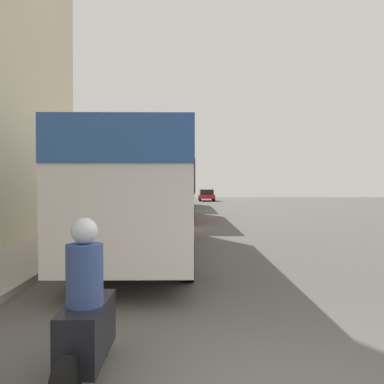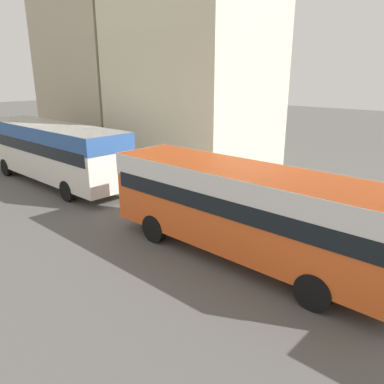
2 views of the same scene
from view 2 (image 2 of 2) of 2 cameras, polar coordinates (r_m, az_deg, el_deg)
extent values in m
cube|color=#B2ADA3|center=(30.84, -22.47, 5.60)|extent=(2.20, 120.00, 0.15)
cube|color=#BCAD93|center=(30.17, -13.32, 18.60)|extent=(6.93, 8.54, 13.09)
cube|color=beige|center=(23.33, 0.13, 19.96)|extent=(6.92, 9.01, 13.46)
cube|color=silver|center=(21.67, -20.68, 6.08)|extent=(2.50, 11.17, 2.70)
cube|color=#2D569E|center=(21.52, -20.95, 8.53)|extent=(2.53, 11.23, 0.81)
cube|color=black|center=(21.61, -20.78, 6.95)|extent=(2.55, 10.72, 0.59)
cylinder|color=black|center=(19.61, -12.62, 1.63)|extent=(0.28, 1.00, 1.00)
cylinder|color=black|center=(18.47, -18.45, 0.16)|extent=(0.28, 1.00, 1.00)
cylinder|color=black|center=(25.48, -21.66, 4.42)|extent=(0.28, 1.00, 1.00)
cylinder|color=black|center=(24.60, -26.44, 3.39)|extent=(0.28, 1.00, 1.00)
cube|color=#EA5B23|center=(11.85, 7.85, -2.27)|extent=(2.43, 9.64, 2.48)
cube|color=white|center=(11.58, 8.02, 1.77)|extent=(2.45, 9.69, 0.74)
cube|color=black|center=(11.75, 7.91, -0.85)|extent=(2.48, 9.26, 0.55)
cylinder|color=black|center=(12.03, 22.66, -9.62)|extent=(0.28, 1.00, 1.00)
cylinder|color=black|center=(10.18, 18.06, -14.24)|extent=(0.28, 1.00, 1.00)
cylinder|color=black|center=(14.83, 0.67, -3.09)|extent=(0.28, 1.00, 1.00)
cylinder|color=black|center=(13.37, -5.78, -5.54)|extent=(0.28, 1.00, 1.00)
cylinder|color=#232838|center=(18.15, 1.19, 0.97)|extent=(0.30, 0.30, 0.82)
cylinder|color=#4C6B4C|center=(17.95, 1.20, 3.26)|extent=(0.38, 0.38, 0.68)
sphere|color=tan|center=(17.85, 1.21, 4.66)|extent=(0.22, 0.22, 0.22)
camera|label=1|loc=(32.83, -32.67, 8.36)|focal=40.00mm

